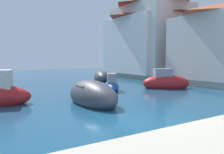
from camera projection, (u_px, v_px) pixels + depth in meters
name	position (u px, v px, depth m)	size (l,w,h in m)	color
ground	(147.00, 122.00, 8.05)	(80.00, 80.00, 0.00)	navy
moored_boat_3	(166.00, 82.00, 17.10)	(3.78, 2.96, 1.78)	#B21E1E
moored_boat_4	(92.00, 95.00, 11.19)	(1.72, 4.04, 1.52)	#3F3F47
moored_boat_5	(101.00, 77.00, 22.96)	(2.65, 3.80, 1.30)	#3F3F47
moored_boat_6	(111.00, 85.00, 15.98)	(2.38, 3.20, 1.41)	#1E479E
waterfront_building_main	(223.00, 40.00, 19.19)	(6.81, 7.33, 6.43)	beige
waterfront_building_annex	(150.00, 35.00, 26.94)	(6.52, 9.09, 8.89)	beige
waterfront_building_far	(145.00, 41.00, 27.83)	(7.14, 9.06, 7.74)	white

